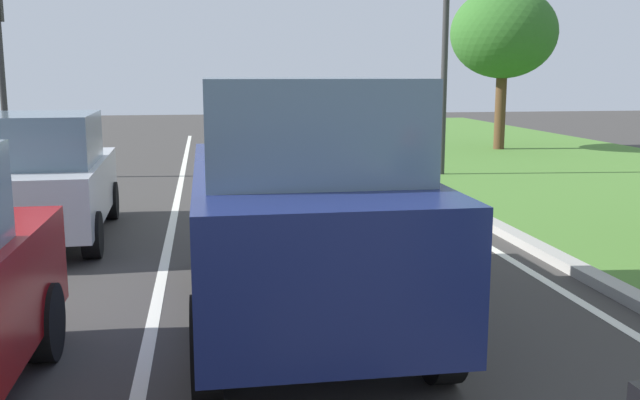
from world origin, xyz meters
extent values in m
plane|color=#383533|center=(0.00, 14.00, 0.00)|extent=(60.00, 60.00, 0.00)
cube|color=silver|center=(-0.70, 14.00, 0.00)|extent=(0.12, 32.00, 0.01)
cube|color=silver|center=(3.60, 14.00, 0.00)|extent=(0.12, 32.00, 0.01)
cube|color=#9E9B93|center=(4.10, 14.00, 0.06)|extent=(0.24, 48.00, 0.12)
cube|color=navy|center=(0.68, 9.33, 0.93)|extent=(1.91, 4.50, 1.10)
cube|color=slate|center=(0.68, 9.18, 1.88)|extent=(1.70, 2.70, 0.80)
cylinder|color=black|center=(-0.19, 10.87, 0.38)|extent=(0.22, 0.76, 0.76)
cylinder|color=black|center=(1.56, 10.86, 0.38)|extent=(0.22, 0.76, 0.76)
cylinder|color=black|center=(-0.20, 7.81, 0.38)|extent=(0.22, 0.76, 0.76)
cylinder|color=black|center=(1.55, 7.80, 0.38)|extent=(0.22, 0.76, 0.76)
cylinder|color=black|center=(-1.50, 8.70, 0.32)|extent=(0.22, 0.64, 0.64)
cube|color=#B7BABF|center=(-2.40, 13.26, 0.70)|extent=(1.76, 3.75, 0.80)
cube|color=slate|center=(-2.39, 13.01, 1.44)|extent=(1.54, 1.95, 0.68)
cylinder|color=black|center=(-3.20, 14.49, 0.30)|extent=(0.24, 0.61, 0.60)
cylinder|color=black|center=(-1.69, 14.54, 0.30)|extent=(0.24, 0.61, 0.60)
cylinder|color=black|center=(-1.61, 12.02, 0.30)|extent=(0.24, 0.61, 0.60)
cylinder|color=#2D2D2D|center=(5.12, 18.26, 2.61)|extent=(0.14, 0.14, 5.22)
cylinder|color=#2D2D2D|center=(-4.52, 19.64, 2.22)|extent=(0.14, 0.14, 4.44)
cylinder|color=#4C331E|center=(8.61, 23.19, 1.16)|extent=(0.32, 0.32, 2.32)
ellipsoid|color=#2D6023|center=(8.61, 23.19, 3.48)|extent=(3.11, 3.11, 2.64)
camera|label=1|loc=(-0.17, 2.88, 2.32)|focal=40.00mm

